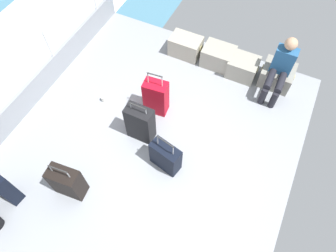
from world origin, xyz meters
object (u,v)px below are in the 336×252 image
suitcase_3 (166,157)px  suitcase_4 (2,186)px  cargo_crate_0 (186,46)px  suitcase_0 (67,182)px  passenger_seated (281,68)px  cargo_crate_3 (277,75)px  suitcase_2 (140,123)px  paper_cup (104,99)px  cargo_crate_1 (218,56)px  suitcase_1 (156,97)px  cargo_crate_2 (243,67)px

suitcase_3 → suitcase_4: suitcase_4 is taller
cargo_crate_0 → suitcase_0: suitcase_0 is taller
passenger_seated → suitcase_4: 4.54m
cargo_crate_3 → suitcase_2: (-1.63, -2.01, 0.17)m
suitcase_2 → suitcase_4: size_ratio=0.96×
paper_cup → cargo_crate_1: bearing=48.5°
suitcase_0 → passenger_seated: bearing=55.6°
suitcase_1 → paper_cup: 0.97m
suitcase_1 → cargo_crate_1: bearing=68.5°
suitcase_3 → passenger_seated: bearing=63.6°
passenger_seated → suitcase_3: bearing=-116.4°
suitcase_0 → suitcase_2: bearing=69.1°
cargo_crate_0 → cargo_crate_2: cargo_crate_0 is taller
cargo_crate_0 → cargo_crate_2: size_ratio=1.13×
suitcase_4 → paper_cup: bearing=81.6°
suitcase_2 → paper_cup: 1.02m
cargo_crate_1 → paper_cup: size_ratio=5.93×
cargo_crate_2 → suitcase_3: 2.27m
cargo_crate_1 → suitcase_3: size_ratio=0.82×
passenger_seated → suitcase_1: bearing=-142.3°
cargo_crate_0 → suitcase_4: size_ratio=0.72×
suitcase_1 → suitcase_4: size_ratio=1.04×
suitcase_1 → cargo_crate_2: bearing=52.4°
cargo_crate_0 → cargo_crate_1: 0.64m
cargo_crate_0 → suitcase_2: (0.10, -1.96, 0.15)m
cargo_crate_3 → passenger_seated: (-0.00, -0.18, 0.37)m
cargo_crate_0 → cargo_crate_3: size_ratio=1.07×
cargo_crate_0 → cargo_crate_3: (1.73, 0.06, -0.02)m
cargo_crate_3 → cargo_crate_0: bearing=-178.1°
cargo_crate_0 → paper_cup: cargo_crate_0 is taller
cargo_crate_3 → suitcase_4: 4.68m
suitcase_2 → paper_cup: (-0.92, 0.33, -0.30)m
suitcase_4 → paper_cup: size_ratio=8.47×
suitcase_4 → cargo_crate_3: bearing=52.4°
suitcase_1 → suitcase_0: bearing=-104.3°
cargo_crate_2 → suitcase_4: 4.26m
cargo_crate_1 → suitcase_2: size_ratio=0.73×
suitcase_4 → passenger_seated: bearing=51.1°
passenger_seated → suitcase_2: bearing=-131.7°
suitcase_0 → suitcase_1: 1.87m
cargo_crate_2 → suitcase_0: 3.51m
suitcase_2 → cargo_crate_2: bearing=61.7°
paper_cup → suitcase_1: bearing=14.6°
suitcase_2 → passenger_seated: bearing=48.3°
suitcase_0 → cargo_crate_2: bearing=64.5°
cargo_crate_0 → suitcase_1: bearing=-86.5°
cargo_crate_2 → passenger_seated: (0.60, -0.09, 0.36)m
cargo_crate_0 → cargo_crate_1: (0.64, 0.02, -0.00)m
cargo_crate_1 → suitcase_3: bearing=-89.3°
cargo_crate_2 → suitcase_2: 2.19m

